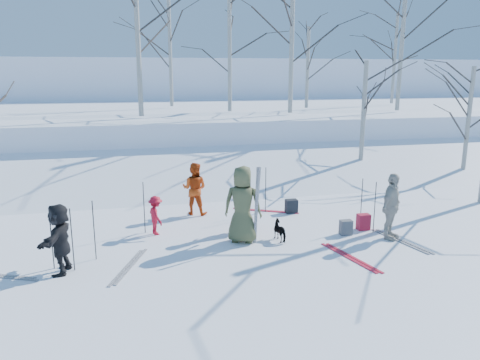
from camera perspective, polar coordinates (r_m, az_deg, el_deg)
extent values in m
plane|color=white|center=(11.13, 1.80, -8.24)|extent=(120.00, 120.00, 0.00)
cube|color=white|center=(17.65, -4.11, 0.27)|extent=(70.00, 9.49, 4.12)
cube|color=white|center=(27.31, -7.55, 6.52)|extent=(70.00, 18.00, 2.20)
cube|color=white|center=(48.13, -10.22, 10.38)|extent=(90.00, 30.00, 6.00)
imported|color=#484D2E|center=(11.21, 0.31, -3.00)|extent=(1.08, 0.92, 1.88)
imported|color=red|center=(11.97, 0.33, -2.61)|extent=(0.69, 0.69, 1.61)
imported|color=#BC3E0E|center=(13.52, -5.57, -1.05)|extent=(0.91, 0.84, 1.52)
imported|color=red|center=(12.04, -10.23, -4.27)|extent=(0.54, 0.72, 1.00)
imported|color=beige|center=(12.02, 17.97, -3.10)|extent=(1.01, 0.92, 1.66)
imported|color=black|center=(10.24, -21.12, -6.69)|extent=(0.70, 1.42, 1.47)
imported|color=black|center=(11.56, 5.01, -6.15)|extent=(0.40, 0.64, 0.50)
cube|color=silver|center=(11.08, 2.01, -3.15)|extent=(0.11, 0.17, 1.90)
cube|color=silver|center=(11.09, 2.05, -3.13)|extent=(0.14, 0.23, 1.89)
cylinder|color=black|center=(13.22, 2.07, -1.73)|extent=(0.02, 0.02, 1.34)
cylinder|color=black|center=(10.72, -17.36, -5.88)|extent=(0.02, 0.02, 1.34)
cylinder|color=black|center=(10.28, -19.78, -6.88)|extent=(0.02, 0.02, 1.34)
cylinder|color=black|center=(10.52, -22.00, -6.60)|extent=(0.02, 0.02, 1.34)
cylinder|color=black|center=(12.42, 16.10, -3.23)|extent=(0.02, 0.02, 1.34)
cylinder|color=black|center=(13.71, 3.14, -1.21)|extent=(0.02, 0.02, 1.34)
cylinder|color=black|center=(12.71, 14.58, -2.76)|extent=(0.02, 0.02, 1.34)
cylinder|color=black|center=(12.16, -11.62, -3.32)|extent=(0.02, 0.02, 1.34)
cube|color=#A61930|center=(12.70, 14.80, -4.96)|extent=(0.32, 0.22, 0.42)
cube|color=#4F5056|center=(12.21, 12.79, -5.67)|extent=(0.30, 0.20, 0.38)
cube|color=black|center=(13.80, 6.28, -3.20)|extent=(0.34, 0.24, 0.40)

